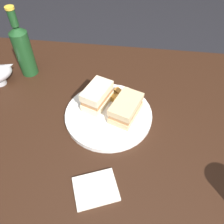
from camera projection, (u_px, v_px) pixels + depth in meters
ground_plane at (114, 201)px, 1.28m from camera, size 6.00×6.00×0.00m
dining_table at (115, 171)px, 1.02m from camera, size 1.25×0.86×0.70m
plate at (109, 115)px, 0.76m from camera, size 0.28×0.28×0.02m
sandwich_half_left at (126, 108)px, 0.73m from camera, size 0.11×0.14×0.06m
sandwich_half_right at (97, 96)px, 0.75m from camera, size 0.10×0.13×0.07m
potato_wedge_front at (117, 101)px, 0.77m from camera, size 0.02×0.05×0.02m
potato_wedge_middle at (128, 105)px, 0.77m from camera, size 0.05×0.05×0.02m
potato_wedge_back at (120, 93)px, 0.80m from camera, size 0.04×0.04×0.02m
potato_wedge_left_edge at (100, 94)px, 0.80m from camera, size 0.02×0.04×0.02m
potato_wedge_right_edge at (113, 98)px, 0.79m from camera, size 0.05×0.03×0.02m
cider_bottle at (23, 49)px, 0.84m from camera, size 0.06×0.06×0.26m
napkin at (96, 189)px, 0.60m from camera, size 0.14×0.13×0.01m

